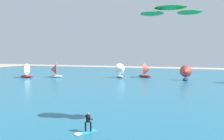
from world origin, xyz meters
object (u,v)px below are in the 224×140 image
at_px(sailboat_mid_left, 121,70).
at_px(sailboat_far_right, 185,73).
at_px(kitesurfer, 86,125).
at_px(kite, 170,11).
at_px(sailboat_near_shore, 147,70).
at_px(sailboat_anchored_offshore, 25,70).
at_px(sailboat_mid_right, 54,70).

xyz_separation_m(sailboat_mid_left, sailboat_far_right, (16.78, -0.44, -0.11)).
distance_m(kitesurfer, sailboat_mid_left, 40.69).
relative_size(kitesurfer, sailboat_far_right, 0.45).
relative_size(kite, sailboat_near_shore, 1.25).
relative_size(sailboat_far_right, sailboat_anchored_offshore, 0.96).
xyz_separation_m(kite, sailboat_near_shore, (-8.16, 38.35, -8.37)).
bearing_deg(sailboat_mid_right, sailboat_far_right, 7.39).
height_order(sailboat_near_shore, sailboat_anchored_offshore, sailboat_near_shore).
bearing_deg(kite, sailboat_near_shore, 102.01).
bearing_deg(sailboat_far_right, kitesurfer, -101.90).
height_order(kite, sailboat_near_shore, kite).
bearing_deg(kite, kitesurfer, -144.52).
relative_size(kite, sailboat_anchored_offshore, 1.28).
distance_m(sailboat_mid_left, sailboat_near_shore, 7.33).
xyz_separation_m(kitesurfer, sailboat_mid_right, (-26.35, 34.84, 1.35)).
distance_m(kitesurfer, kite, 12.51).
bearing_deg(sailboat_far_right, sailboat_anchored_offshore, -169.96).
xyz_separation_m(kitesurfer, sailboat_anchored_offshore, (-33.79, 31.88, 1.40)).
bearing_deg(sailboat_near_shore, sailboat_far_right, -19.18).
bearing_deg(kitesurfer, sailboat_mid_left, 102.05).
distance_m(sailboat_mid_right, sailboat_far_right, 34.93).
xyz_separation_m(sailboat_near_shore, sailboat_far_right, (10.12, -3.52, -0.12)).
xyz_separation_m(kite, sailboat_anchored_offshore, (-40.11, 27.37, -8.41)).
distance_m(kitesurfer, sailboat_mid_right, 43.70).
xyz_separation_m(sailboat_mid_left, sailboat_mid_right, (-17.86, -4.94, -0.08)).
height_order(kite, sailboat_anchored_offshore, kite).
relative_size(sailboat_mid_left, sailboat_mid_right, 1.04).
distance_m(kite, sailboat_mid_left, 39.16).
height_order(kitesurfer, sailboat_mid_right, sailboat_mid_right).
distance_m(sailboat_far_right, sailboat_anchored_offshore, 42.73).
distance_m(sailboat_mid_right, sailboat_near_shore, 25.79).
height_order(sailboat_mid_left, sailboat_near_shore, sailboat_near_shore).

